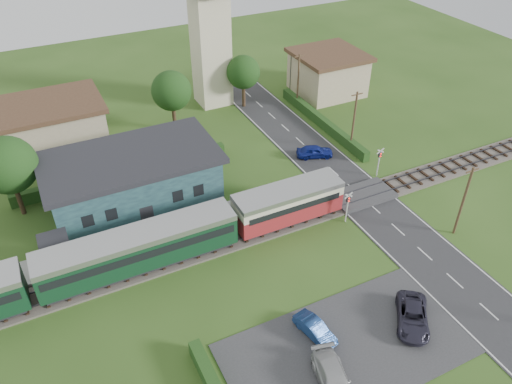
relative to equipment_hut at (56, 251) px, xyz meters
name	(u,v)px	position (x,y,z in m)	size (l,w,h in m)	color
ground	(282,239)	(18.00, -5.20, -1.75)	(120.00, 120.00, 0.00)	#2D4C19
railway_track	(272,225)	(18.00, -3.20, -1.64)	(76.00, 3.20, 0.49)	#4C443D
road	(374,208)	(28.00, -5.20, -1.72)	(6.00, 70.00, 0.05)	#28282B
car_park	(346,349)	(16.50, -17.20, -1.71)	(17.00, 9.00, 0.08)	#333335
crossing_deck	(362,195)	(28.00, -3.20, -1.52)	(6.20, 3.40, 0.45)	#333335
platform	(154,236)	(8.00, 0.00, -1.52)	(30.00, 3.00, 0.45)	gray
equipment_hut	(56,251)	(0.00, 0.00, 0.00)	(2.30, 2.30, 2.55)	beige
station_building	(133,179)	(8.00, 5.79, 0.95)	(16.00, 9.00, 5.30)	#1E3740
train	(99,261)	(2.83, -3.20, 0.43)	(43.20, 2.90, 3.40)	#232328
church_tower	(209,24)	(23.00, 22.80, 8.48)	(6.00, 6.00, 17.60)	beige
house_west	(55,125)	(3.00, 19.80, 1.04)	(10.80, 8.80, 5.50)	tan
house_east	(328,72)	(38.00, 18.80, 1.05)	(8.80, 8.80, 5.50)	tan
hedge_roadside	(322,122)	(32.20, 10.80, -1.15)	(0.80, 18.00, 1.20)	#193814
hedge_station	(124,173)	(8.00, 10.30, -1.10)	(22.00, 0.80, 1.30)	#193814
tree_a	(7,165)	(-2.00, 8.80, 3.63)	(5.20, 5.20, 8.00)	#332316
tree_b	(171,91)	(16.00, 17.80, 3.27)	(4.60, 4.60, 7.34)	#332316
tree_c	(243,72)	(26.00, 19.80, 2.91)	(4.20, 4.20, 6.78)	#332316
utility_pole_b	(463,201)	(32.20, -11.20, 1.88)	(1.40, 0.22, 7.00)	#473321
utility_pole_c	(354,121)	(32.20, 4.80, 1.88)	(1.40, 0.22, 7.00)	#473321
utility_pole_d	(298,80)	(32.20, 16.80, 1.88)	(1.40, 0.22, 7.00)	#473321
crossing_signal_near	(348,203)	(24.40, -5.61, 0.39)	(0.84, 0.28, 3.28)	silver
crossing_signal_far	(379,158)	(31.60, -0.81, 0.39)	(0.84, 0.28, 3.28)	silver
streetlamp_east	(291,68)	(34.00, 21.80, 1.29)	(0.30, 0.30, 5.15)	#3F3F47
car_on_road	(315,151)	(27.71, 5.19, -1.03)	(1.58, 3.94, 1.34)	navy
car_park_blue	(315,329)	(15.15, -15.21, -1.09)	(1.23, 3.53, 1.16)	navy
car_park_silver	(334,380)	(14.07, -19.22, -0.98)	(1.92, 4.73, 1.37)	#B9B9BA
car_park_dark	(413,317)	(22.05, -17.43, -1.01)	(2.17, 4.70, 1.31)	#2A2838
pedestrian_near	(216,209)	(13.85, -0.10, -0.45)	(0.62, 0.40, 1.69)	gray
pedestrian_far	(107,241)	(3.98, -0.06, -0.51)	(0.76, 0.59, 1.57)	gray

